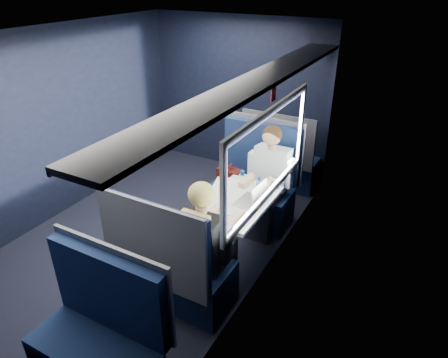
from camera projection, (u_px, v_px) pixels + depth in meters
The scene contains 13 objects.
ground at pixel (159, 232), 4.87m from camera, with size 2.80×4.20×0.01m, color black.
room_shell at pixel (151, 116), 4.17m from camera, with size 3.00×4.40×2.40m.
table at pixel (235, 206), 4.12m from camera, with size 0.62×1.00×0.74m.
seat_bay_near at pixel (253, 187), 4.99m from camera, with size 1.04×0.62×1.26m.
seat_bay_far at pixel (173, 269), 3.64m from camera, with size 1.04×0.62×1.26m.
seat_row_front at pixel (281, 160), 5.72m from camera, with size 1.04×0.51×1.16m.
seat_row_back at pixel (101, 343), 2.92m from camera, with size 1.04×0.51×1.16m.
man at pixel (268, 176), 4.61m from camera, with size 0.53×0.56×1.32m.
woman at pixel (206, 239), 3.52m from camera, with size 0.53×0.56×1.32m.
papers at pixel (233, 196), 4.16m from camera, with size 0.52×0.76×0.01m, color white.
laptop at pixel (255, 198), 4.00m from camera, with size 0.26×0.33×0.24m.
bottle_small at pixel (259, 187), 4.13m from camera, with size 0.06×0.06×0.21m.
cup at pixel (276, 184), 4.30m from camera, with size 0.07×0.07×0.09m, color white.
Camera 1 is at (2.61, -3.14, 2.84)m, focal length 32.00 mm.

